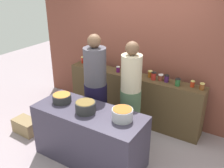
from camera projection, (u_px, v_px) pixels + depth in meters
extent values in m
plane|color=gray|center=(101.00, 148.00, 4.22)|extent=(12.00, 12.00, 0.00)
cube|color=brown|center=(142.00, 42.00, 4.74)|extent=(4.80, 0.12, 3.00)
cube|color=#4D3A23|center=(132.00, 97.00, 4.88)|extent=(2.70, 0.36, 0.96)
cube|color=#342F40|center=(90.00, 136.00, 3.82)|extent=(1.70, 0.70, 0.86)
cylinder|color=red|center=(83.00, 60.00, 5.28)|extent=(0.07, 0.07, 0.12)
cylinder|color=#D6C666|center=(83.00, 57.00, 5.26)|extent=(0.07, 0.07, 0.01)
cylinder|color=#482B50|center=(86.00, 62.00, 5.21)|extent=(0.08, 0.08, 0.09)
cylinder|color=black|center=(86.00, 60.00, 5.19)|extent=(0.08, 0.08, 0.01)
cylinder|color=#3A5C2C|center=(94.00, 62.00, 5.16)|extent=(0.07, 0.07, 0.12)
cylinder|color=black|center=(94.00, 59.00, 5.13)|extent=(0.07, 0.07, 0.01)
cylinder|color=#551452|center=(118.00, 70.00, 4.80)|extent=(0.07, 0.07, 0.10)
cylinder|color=silver|center=(118.00, 67.00, 4.78)|extent=(0.07, 0.07, 0.01)
cylinder|color=brown|center=(137.00, 72.00, 4.66)|extent=(0.08, 0.08, 0.12)
cylinder|color=black|center=(137.00, 68.00, 4.63)|extent=(0.09, 0.09, 0.01)
cylinder|color=#8E4B15|center=(150.00, 74.00, 4.56)|extent=(0.08, 0.08, 0.11)
cylinder|color=#D6C666|center=(150.00, 71.00, 4.53)|extent=(0.08, 0.08, 0.01)
cylinder|color=#B3271E|center=(154.00, 76.00, 4.45)|extent=(0.08, 0.08, 0.13)
cylinder|color=black|center=(154.00, 73.00, 4.42)|extent=(0.09, 0.09, 0.01)
cylinder|color=brown|center=(161.00, 78.00, 4.43)|extent=(0.08, 0.08, 0.10)
cylinder|color=silver|center=(161.00, 75.00, 4.41)|extent=(0.09, 0.09, 0.01)
cylinder|color=#411C53|center=(167.00, 79.00, 4.36)|extent=(0.08, 0.08, 0.12)
cylinder|color=black|center=(167.00, 75.00, 4.34)|extent=(0.08, 0.08, 0.02)
cylinder|color=#26582C|center=(178.00, 83.00, 4.21)|extent=(0.08, 0.08, 0.12)
cylinder|color=black|center=(178.00, 79.00, 4.19)|extent=(0.09, 0.09, 0.01)
cylinder|color=#B32D15|center=(192.00, 84.00, 4.18)|extent=(0.07, 0.07, 0.10)
cylinder|color=#D6C666|center=(193.00, 81.00, 4.15)|extent=(0.07, 0.07, 0.01)
cylinder|color=brown|center=(202.00, 87.00, 4.07)|extent=(0.08, 0.08, 0.10)
cylinder|color=#D6C666|center=(203.00, 84.00, 4.05)|extent=(0.08, 0.08, 0.01)
cylinder|color=#2D2D2D|center=(62.00, 98.00, 3.88)|extent=(0.29, 0.29, 0.12)
cylinder|color=#BA6F2C|center=(62.00, 94.00, 3.85)|extent=(0.27, 0.27, 0.00)
cylinder|color=#2D2D2D|center=(85.00, 107.00, 3.59)|extent=(0.29, 0.29, 0.16)
cylinder|color=brown|center=(85.00, 102.00, 3.56)|extent=(0.27, 0.27, 0.00)
cylinder|color=#B7B7BC|center=(122.00, 114.00, 3.40)|extent=(0.29, 0.29, 0.16)
cylinder|color=#AB5F27|center=(122.00, 109.00, 3.37)|extent=(0.27, 0.27, 0.00)
cylinder|color=black|center=(96.00, 110.00, 4.38)|extent=(0.39, 0.39, 1.01)
cylinder|color=#48444E|center=(95.00, 66.00, 4.04)|extent=(0.37, 0.37, 0.62)
sphere|color=brown|center=(94.00, 41.00, 3.87)|extent=(0.22, 0.22, 0.22)
cylinder|color=#496547|center=(130.00, 115.00, 4.26)|extent=(0.35, 0.35, 0.97)
cylinder|color=#C4B596|center=(131.00, 73.00, 3.94)|extent=(0.33, 0.33, 0.59)
sphere|color=brown|center=(132.00, 48.00, 3.78)|extent=(0.21, 0.21, 0.21)
cube|color=#8A724D|center=(26.00, 126.00, 4.60)|extent=(0.48, 0.30, 0.26)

